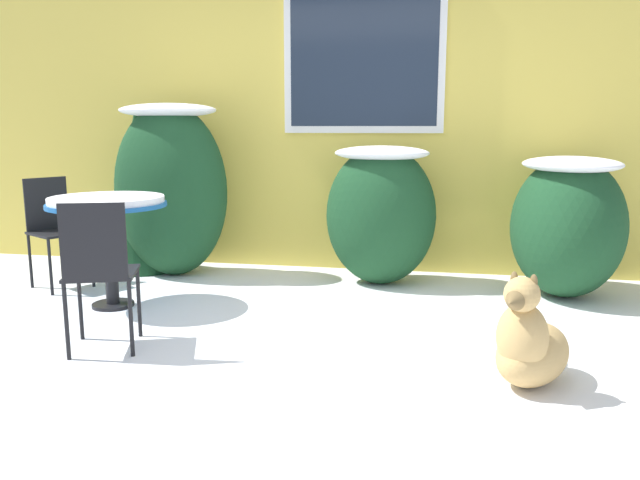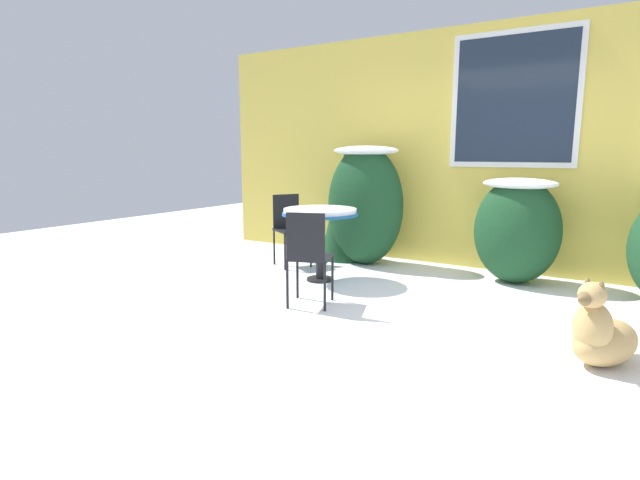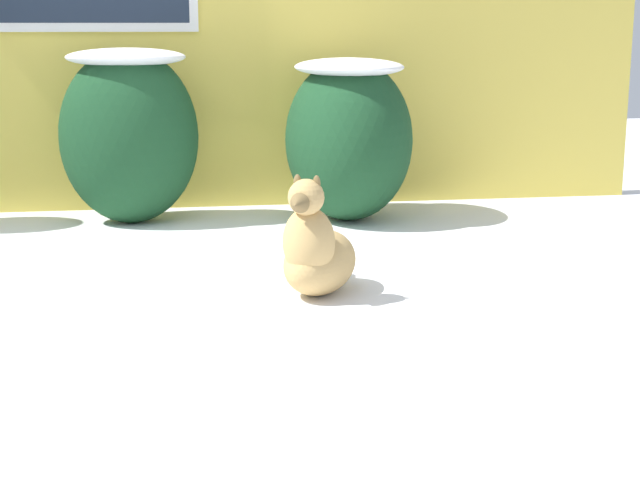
{
  "view_description": "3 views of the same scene",
  "coord_description": "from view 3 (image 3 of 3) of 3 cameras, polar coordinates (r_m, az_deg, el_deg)",
  "views": [
    {
      "loc": [
        0.77,
        -3.4,
        1.29
      ],
      "look_at": [
        0.0,
        0.6,
        0.55
      ],
      "focal_mm": 35.0,
      "sensor_mm": 36.0,
      "label": 1
    },
    {
      "loc": [
        1.34,
        -3.94,
        1.41
      ],
      "look_at": [
        -1.54,
        0.63,
        0.46
      ],
      "focal_mm": 28.0,
      "sensor_mm": 36.0,
      "label": 2
    },
    {
      "loc": [
        0.54,
        -4.82,
        1.29
      ],
      "look_at": [
        1.26,
        -0.24,
        0.27
      ],
      "focal_mm": 55.0,
      "sensor_mm": 36.0,
      "label": 3
    }
  ],
  "objects": [
    {
      "name": "ground_plane",
      "position": [
        5.02,
        -14.84,
        -2.86
      ],
      "size": [
        16.0,
        16.0,
        0.0
      ],
      "primitive_type": "plane",
      "color": "white"
    },
    {
      "name": "shrub_middle",
      "position": [
        6.54,
        -11.06,
        6.23
      ],
      "size": [
        0.9,
        0.68,
        1.14
      ],
      "color": "#194223",
      "rests_on": "ground_plane"
    },
    {
      "name": "shrub_right",
      "position": [
        6.53,
        1.67,
        6.16
      ],
      "size": [
        0.84,
        1.03,
        1.08
      ],
      "color": "#194223",
      "rests_on": "ground_plane"
    },
    {
      "name": "dog",
      "position": [
        4.72,
        -0.2,
        -0.77
      ],
      "size": [
        0.54,
        0.68,
        0.61
      ],
      "rotation": [
        0.0,
        0.0,
        -0.49
      ],
      "color": "tan",
      "rests_on": "ground_plane"
    }
  ]
}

